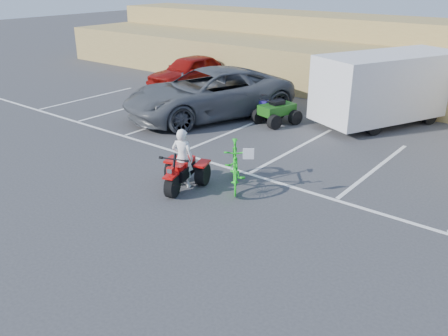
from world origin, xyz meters
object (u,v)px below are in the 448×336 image
Objects in this scene: green_dirt_bike at (235,165)px; quad_atv_blue at (263,116)px; cargo_trailer at (388,86)px; quad_atv_green at (276,124)px; red_trike_atv at (181,188)px; rider at (183,158)px; red_car at (190,71)px; grey_pickup at (209,93)px.

green_dirt_bike is 6.87m from quad_atv_blue.
cargo_trailer is 4.32m from quad_atv_green.
red_trike_atv is 0.77× the size of green_dirt_bike.
quad_atv_green is (-1.09, 6.32, -0.80)m from rider.
rider is 1.04× the size of quad_atv_green.
quad_atv_green is at bearing -99.30° from rider.
green_dirt_bike is 1.31× the size of quad_atv_green.
green_dirt_bike is 1.28× the size of quad_atv_blue.
quad_atv_blue is at bearing -14.85° from red_car.
cargo_trailer reaches higher than quad_atv_blue.
quad_atv_blue reaches higher than quad_atv_green.
quad_atv_green is (6.69, -2.53, -0.78)m from red_car.
rider is 0.24× the size of grey_pickup.
cargo_trailer is (9.79, 0.12, 0.63)m from red_car.
green_dirt_bike is at bearing -72.40° from cargo_trailer.
rider is 0.27× the size of cargo_trailer.
rider is 1.02× the size of quad_atv_blue.
grey_pickup reaches higher than red_trike_atv.
cargo_trailer is (5.75, 3.48, 0.47)m from grey_pickup.
grey_pickup is 1.47× the size of red_car.
quad_atv_green is (1.02, -0.58, 0.00)m from quad_atv_blue.
grey_pickup is at bearing -146.56° from quad_atv_green.
green_dirt_bike is at bearing -160.91° from rider.
grey_pickup is (-4.81, 4.65, 0.32)m from green_dirt_bike.
cargo_trailer is (0.93, 8.12, 0.79)m from green_dirt_bike.
green_dirt_bike is at bearing -23.36° from grey_pickup.
rider is 7.26m from quad_atv_blue.
red_trike_atv is 0.34× the size of red_car.
red_car is at bearing -67.76° from rider.
quad_atv_blue is 1.02× the size of quad_atv_green.
red_trike_atv is 0.82m from rider.
red_car is 0.76× the size of cargo_trailer.
green_dirt_bike is (1.03, 0.99, 0.61)m from red_trike_atv.
green_dirt_bike is at bearing -52.28° from quad_atv_green.
red_car is 7.19m from quad_atv_green.
quad_atv_green is at bearing 73.67° from green_dirt_bike.
green_dirt_bike is 5.92m from quad_atv_green.
red_car is at bearing 175.39° from quad_atv_green.
green_dirt_bike is 0.30× the size of grey_pickup.
green_dirt_bike is (1.08, 0.85, -0.20)m from rider.
quad_atv_blue is at bearing 166.41° from quad_atv_green.
quad_atv_blue is at bearing -92.07° from rider.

